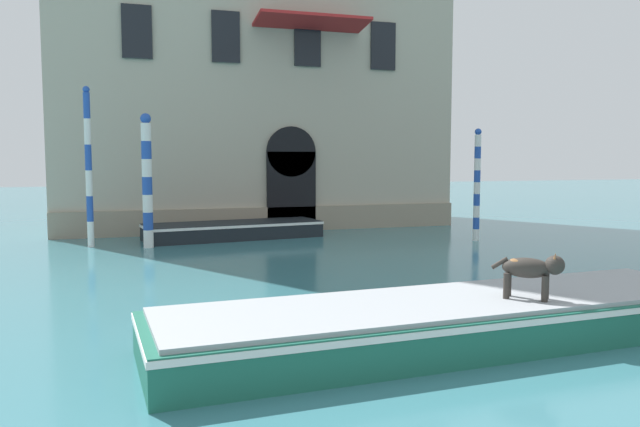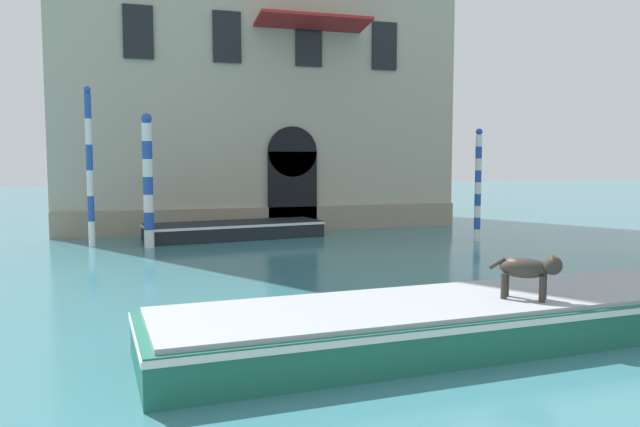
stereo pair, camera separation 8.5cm
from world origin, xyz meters
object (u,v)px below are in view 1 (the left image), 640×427
(boat_foreground, at_px, (456,319))
(mooring_pole_0, at_px, (89,167))
(dog_on_deck, at_px, (532,269))
(mooring_pole_1, at_px, (147,180))
(boat_moored_near_palazzo, at_px, (233,230))
(mooring_pole_2, at_px, (477,184))

(boat_foreground, relative_size, mooring_pole_0, 1.88)
(dog_on_deck, xyz_separation_m, mooring_pole_1, (-4.59, 11.10, 0.88))
(boat_moored_near_palazzo, distance_m, mooring_pole_2, 7.69)
(boat_moored_near_palazzo, bearing_deg, mooring_pole_1, -161.60)
(dog_on_deck, height_order, mooring_pole_2, mooring_pole_2)
(mooring_pole_1, xyz_separation_m, mooring_pole_2, (9.66, -1.51, -0.18))
(boat_moored_near_palazzo, height_order, mooring_pole_1, mooring_pole_1)
(mooring_pole_0, height_order, mooring_pole_1, mooring_pole_0)
(mooring_pole_0, bearing_deg, mooring_pole_1, -22.54)
(dog_on_deck, bearing_deg, boat_foreground, -159.61)
(mooring_pole_1, bearing_deg, boat_foreground, -71.22)
(boat_foreground, xyz_separation_m, boat_moored_near_palazzo, (-1.01, 12.03, -0.05))
(mooring_pole_1, bearing_deg, mooring_pole_0, 157.46)
(boat_foreground, height_order, mooring_pole_2, mooring_pole_2)
(boat_foreground, xyz_separation_m, mooring_pole_0, (-5.22, 11.39, 1.96))
(boat_moored_near_palazzo, distance_m, mooring_pole_0, 4.71)
(dog_on_deck, relative_size, boat_moored_near_palazzo, 0.14)
(dog_on_deck, xyz_separation_m, mooring_pole_2, (5.07, 9.59, 0.70))
(dog_on_deck, bearing_deg, mooring_pole_1, 153.88)
(boat_foreground, height_order, dog_on_deck, dog_on_deck)
(mooring_pole_0, height_order, mooring_pole_2, mooring_pole_0)
(mooring_pole_2, bearing_deg, boat_foreground, -123.03)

